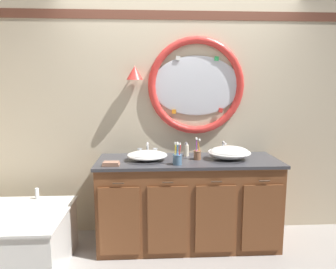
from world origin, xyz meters
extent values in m
plane|color=gray|center=(0.00, 0.00, 0.00)|extent=(14.00, 14.00, 0.00)
cube|color=beige|center=(0.00, 0.59, 1.30)|extent=(6.40, 0.08, 2.60)
cube|color=brown|center=(0.00, 0.55, 2.32)|extent=(6.27, 0.01, 0.09)
ellipsoid|color=silver|center=(0.18, 0.54, 1.60)|extent=(0.94, 0.02, 0.63)
torus|color=red|center=(0.18, 0.53, 1.60)|extent=(1.02, 0.08, 1.02)
cube|color=yellow|center=(0.65, 0.52, 1.64)|extent=(0.05, 0.01, 0.05)
cube|color=green|center=(0.39, 0.52, 1.89)|extent=(0.05, 0.01, 0.05)
cube|color=silver|center=(-0.02, 0.52, 1.89)|extent=(0.05, 0.01, 0.05)
cube|color=teal|center=(-0.29, 0.52, 1.62)|extent=(0.05, 0.01, 0.05)
cube|color=orange|center=(-0.06, 0.52, 1.33)|extent=(0.05, 0.01, 0.05)
cube|color=red|center=(0.44, 0.52, 1.35)|extent=(0.05, 0.01, 0.05)
cylinder|color=#4C3823|center=(-0.47, 0.51, 1.76)|extent=(0.02, 0.09, 0.02)
cone|color=red|center=(-0.47, 0.46, 1.74)|extent=(0.17, 0.17, 0.14)
cube|color=brown|center=(0.06, 0.24, 0.42)|extent=(1.76, 0.62, 0.85)
cube|color=#38383D|center=(0.06, 0.24, 0.86)|extent=(1.80, 0.65, 0.03)
cube|color=#38383D|center=(0.06, 0.54, 0.79)|extent=(1.76, 0.02, 0.11)
cube|color=brown|center=(-0.60, -0.08, 0.38)|extent=(0.37, 0.02, 0.65)
cylinder|color=#422D1E|center=(-0.60, -0.09, 0.75)|extent=(0.10, 0.01, 0.01)
cube|color=brown|center=(-0.16, -0.08, 0.38)|extent=(0.37, 0.02, 0.65)
cylinder|color=#422D1E|center=(-0.16, -0.09, 0.75)|extent=(0.10, 0.01, 0.01)
cube|color=brown|center=(0.28, -0.08, 0.38)|extent=(0.37, 0.02, 0.65)
cylinder|color=#422D1E|center=(0.28, -0.09, 0.75)|extent=(0.10, 0.01, 0.01)
cube|color=brown|center=(0.72, -0.08, 0.38)|extent=(0.37, 0.02, 0.65)
cylinder|color=#422D1E|center=(0.72, -0.09, 0.75)|extent=(0.10, 0.01, 0.01)
cylinder|color=silver|center=(-1.43, 0.22, 0.56)|extent=(0.04, 0.04, 0.11)
ellipsoid|color=white|center=(-0.34, 0.21, 0.93)|extent=(0.37, 0.26, 0.10)
torus|color=white|center=(-0.34, 0.21, 0.93)|extent=(0.39, 0.39, 0.02)
cylinder|color=silver|center=(-0.34, 0.21, 0.93)|extent=(0.03, 0.03, 0.01)
ellipsoid|color=white|center=(0.47, 0.21, 0.95)|extent=(0.40, 0.29, 0.14)
torus|color=white|center=(0.47, 0.21, 0.95)|extent=(0.42, 0.42, 0.02)
cylinder|color=silver|center=(0.47, 0.21, 0.95)|extent=(0.03, 0.03, 0.01)
cylinder|color=silver|center=(-0.34, 0.48, 0.89)|extent=(0.05, 0.05, 0.02)
cylinder|color=silver|center=(-0.34, 0.48, 0.95)|extent=(0.02, 0.02, 0.10)
sphere|color=silver|center=(-0.34, 0.48, 1.00)|extent=(0.03, 0.03, 0.03)
cylinder|color=silver|center=(-0.34, 0.42, 1.00)|extent=(0.02, 0.11, 0.02)
cylinder|color=silver|center=(-0.43, 0.48, 0.91)|extent=(0.04, 0.04, 0.06)
cylinder|color=silver|center=(-0.26, 0.48, 0.91)|extent=(0.04, 0.04, 0.06)
cube|color=silver|center=(-0.43, 0.48, 0.94)|extent=(0.05, 0.01, 0.01)
cube|color=silver|center=(-0.26, 0.48, 0.94)|extent=(0.05, 0.01, 0.01)
cylinder|color=silver|center=(0.47, 0.48, 0.89)|extent=(0.05, 0.05, 0.02)
cylinder|color=silver|center=(0.47, 0.48, 0.95)|extent=(0.02, 0.02, 0.11)
sphere|color=silver|center=(0.47, 0.48, 1.01)|extent=(0.03, 0.03, 0.03)
cylinder|color=silver|center=(0.47, 0.42, 1.01)|extent=(0.02, 0.12, 0.02)
cylinder|color=silver|center=(0.39, 0.48, 0.91)|extent=(0.04, 0.04, 0.06)
cylinder|color=silver|center=(0.55, 0.48, 0.91)|extent=(0.04, 0.04, 0.06)
cube|color=silver|center=(0.39, 0.48, 0.94)|extent=(0.05, 0.01, 0.01)
cube|color=silver|center=(0.55, 0.48, 0.94)|extent=(0.05, 0.01, 0.01)
cylinder|color=slate|center=(-0.06, 0.03, 0.93)|extent=(0.08, 0.08, 0.09)
torus|color=slate|center=(-0.06, 0.03, 0.97)|extent=(0.09, 0.09, 0.01)
cylinder|color=#E0383D|center=(-0.04, 0.03, 0.98)|extent=(0.03, 0.04, 0.17)
cube|color=white|center=(-0.04, 0.03, 1.08)|extent=(0.02, 0.03, 0.03)
cylinder|color=orange|center=(-0.07, 0.04, 0.97)|extent=(0.03, 0.02, 0.16)
cube|color=white|center=(-0.07, 0.04, 1.06)|extent=(0.02, 0.02, 0.02)
cylinder|color=yellow|center=(-0.08, 0.03, 0.98)|extent=(0.02, 0.02, 0.18)
cube|color=white|center=(-0.08, 0.03, 1.08)|extent=(0.02, 0.02, 0.02)
cylinder|color=blue|center=(-0.07, 0.01, 0.98)|extent=(0.01, 0.01, 0.18)
cube|color=white|center=(-0.07, 0.01, 1.08)|extent=(0.02, 0.02, 0.02)
cylinder|color=#996647|center=(0.15, 0.22, 0.92)|extent=(0.07, 0.07, 0.09)
torus|color=#996647|center=(0.15, 0.22, 0.97)|extent=(0.08, 0.08, 0.01)
cylinder|color=orange|center=(0.17, 0.22, 0.98)|extent=(0.04, 0.03, 0.17)
cube|color=white|center=(0.17, 0.22, 1.07)|extent=(0.02, 0.03, 0.03)
cylinder|color=purple|center=(0.14, 0.22, 0.99)|extent=(0.01, 0.03, 0.19)
cube|color=white|center=(0.14, 0.22, 1.09)|extent=(0.02, 0.02, 0.02)
cylinder|color=#EFE5C6|center=(0.06, 0.39, 0.94)|extent=(0.05, 0.05, 0.12)
cylinder|color=silver|center=(0.06, 0.39, 1.01)|extent=(0.03, 0.03, 0.02)
cylinder|color=silver|center=(0.06, 0.37, 1.02)|extent=(0.01, 0.04, 0.01)
cube|color=#936B56|center=(-0.67, 0.03, 0.89)|extent=(0.16, 0.11, 0.02)
cube|color=#936B56|center=(-0.67, 0.03, 0.91)|extent=(0.15, 0.10, 0.02)
camera|label=1|loc=(-0.30, -2.74, 1.59)|focal=32.88mm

